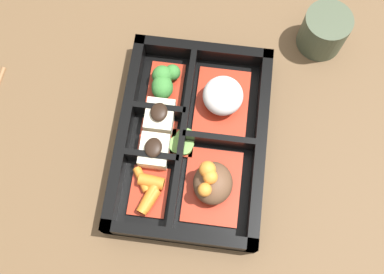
# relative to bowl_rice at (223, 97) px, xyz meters

# --- Properties ---
(ground_plane) EXTENTS (3.00, 3.00, 0.00)m
(ground_plane) POSITION_rel_bowl_rice_xyz_m (0.06, -0.03, -0.03)
(ground_plane) COLOR brown
(bento_base) EXTENTS (0.27, 0.19, 0.01)m
(bento_base) POSITION_rel_bowl_rice_xyz_m (0.06, -0.03, -0.02)
(bento_base) COLOR black
(bento_base) RESTS_ON ground_plane
(bento_rim) EXTENTS (0.27, 0.19, 0.04)m
(bento_rim) POSITION_rel_bowl_rice_xyz_m (0.06, -0.04, -0.01)
(bento_rim) COLOR black
(bento_rim) RESTS_ON ground_plane
(bowl_rice) EXTENTS (0.10, 0.07, 0.04)m
(bowl_rice) POSITION_rel_bowl_rice_xyz_m (0.00, 0.00, 0.00)
(bowl_rice) COLOR #B22D19
(bowl_rice) RESTS_ON bento_base
(bowl_stew) EXTENTS (0.10, 0.07, 0.05)m
(bowl_stew) POSITION_rel_bowl_rice_xyz_m (0.12, -0.00, 0.00)
(bowl_stew) COLOR #B22D19
(bowl_stew) RESTS_ON bento_base
(bowl_greens) EXTENTS (0.07, 0.05, 0.03)m
(bowl_greens) POSITION_rel_bowl_rice_xyz_m (-0.01, -0.08, -0.00)
(bowl_greens) COLOR #B22D19
(bowl_greens) RESTS_ON bento_base
(bowl_tofu) EXTENTS (0.09, 0.05, 0.04)m
(bowl_tofu) POSITION_rel_bowl_rice_xyz_m (0.06, -0.08, -0.00)
(bowl_tofu) COLOR #B22D19
(bowl_tofu) RESTS_ON bento_base
(bowl_carrots) EXTENTS (0.06, 0.05, 0.02)m
(bowl_carrots) POSITION_rel_bowl_rice_xyz_m (0.14, -0.08, -0.01)
(bowl_carrots) COLOR #B22D19
(bowl_carrots) RESTS_ON bento_base
(bowl_pickles) EXTENTS (0.04, 0.03, 0.01)m
(bowl_pickles) POSITION_rel_bowl_rice_xyz_m (0.07, -0.04, -0.01)
(bowl_pickles) COLOR #B22D19
(bowl_pickles) RESTS_ON bento_base
(tea_cup) EXTENTS (0.07, 0.07, 0.06)m
(tea_cup) POSITION_rel_bowl_rice_xyz_m (-0.12, 0.13, 0.00)
(tea_cup) COLOR #424C38
(tea_cup) RESTS_ON ground_plane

